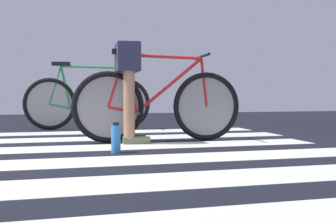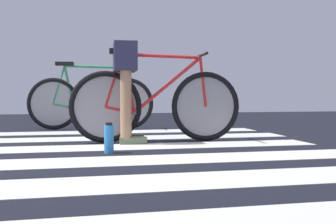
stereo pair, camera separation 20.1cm
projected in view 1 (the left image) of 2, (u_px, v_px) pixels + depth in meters
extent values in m
cube|color=black|center=(53.00, 152.00, 3.41)|extent=(18.00, 14.00, 0.02)
cube|color=silver|center=(54.00, 187.00, 2.04)|extent=(5.20, 0.44, 0.00)
cube|color=beige|center=(59.00, 163.00, 2.76)|extent=(5.20, 0.44, 0.00)
cube|color=beige|center=(39.00, 150.00, 3.46)|extent=(5.20, 0.44, 0.00)
cube|color=beige|center=(54.00, 140.00, 4.22)|extent=(5.20, 0.44, 0.00)
cube|color=beige|center=(53.00, 133.00, 4.94)|extent=(5.20, 0.44, 0.00)
torus|color=black|center=(108.00, 107.00, 3.93)|extent=(0.72, 0.08, 0.72)
torus|color=black|center=(207.00, 107.00, 4.15)|extent=(0.72, 0.08, 0.72)
cylinder|color=gray|center=(108.00, 107.00, 3.93)|extent=(0.61, 0.03, 0.61)
cylinder|color=gray|center=(207.00, 107.00, 4.15)|extent=(0.61, 0.03, 0.61)
cylinder|color=red|center=(164.00, 57.00, 4.03)|extent=(0.80, 0.06, 0.05)
cylinder|color=red|center=(169.00, 85.00, 4.06)|extent=(0.70, 0.06, 0.59)
cylinder|color=red|center=(130.00, 84.00, 3.97)|extent=(0.15, 0.04, 0.59)
cylinder|color=red|center=(122.00, 110.00, 3.97)|extent=(0.29, 0.04, 0.09)
cylinder|color=red|center=(116.00, 81.00, 3.94)|extent=(0.19, 0.03, 0.53)
cylinder|color=red|center=(204.00, 83.00, 4.14)|extent=(0.09, 0.03, 0.50)
cube|color=black|center=(124.00, 52.00, 3.95)|extent=(0.24, 0.10, 0.05)
cylinder|color=black|center=(201.00, 56.00, 4.12)|extent=(0.05, 0.52, 0.03)
cylinder|color=#4C4C51|center=(136.00, 113.00, 4.00)|extent=(0.03, 0.34, 0.02)
cylinder|color=#A87A5B|center=(126.00, 93.00, 4.11)|extent=(0.11, 0.11, 0.90)
cylinder|color=#A87A5B|center=(129.00, 93.00, 3.83)|extent=(0.11, 0.11, 0.90)
cube|color=#2A2B48|center=(127.00, 58.00, 3.95)|extent=(0.23, 0.42, 0.28)
cube|color=#5F6C53|center=(133.00, 138.00, 4.14)|extent=(0.26, 0.11, 0.07)
cube|color=#5F6C53|center=(136.00, 140.00, 3.87)|extent=(0.26, 0.11, 0.07)
torus|color=black|center=(49.00, 104.00, 5.43)|extent=(0.72, 0.15, 0.72)
torus|color=black|center=(124.00, 104.00, 5.55)|extent=(0.72, 0.15, 0.72)
cylinder|color=gray|center=(49.00, 104.00, 5.43)|extent=(0.60, 0.09, 0.61)
cylinder|color=gray|center=(124.00, 104.00, 5.55)|extent=(0.60, 0.09, 0.61)
cylinder|color=#2F8450|center=(91.00, 67.00, 5.48)|extent=(0.80, 0.14, 0.05)
cylinder|color=#2F8450|center=(95.00, 88.00, 5.50)|extent=(0.70, 0.13, 0.59)
cylinder|color=#2F8450|center=(66.00, 87.00, 5.45)|extent=(0.16, 0.05, 0.59)
cylinder|color=#2F8450|center=(60.00, 106.00, 5.45)|extent=(0.29, 0.07, 0.09)
cylinder|color=#2F8450|center=(55.00, 85.00, 5.43)|extent=(0.19, 0.05, 0.53)
cylinder|color=#2F8450|center=(122.00, 86.00, 5.54)|extent=(0.09, 0.04, 0.50)
cube|color=black|center=(61.00, 64.00, 5.43)|extent=(0.25, 0.12, 0.05)
cylinder|color=black|center=(120.00, 66.00, 5.52)|extent=(0.10, 0.52, 0.03)
cylinder|color=#4C4C51|center=(70.00, 108.00, 5.47)|extent=(0.07, 0.34, 0.02)
cylinder|color=#338CE0|center=(116.00, 139.00, 3.27)|extent=(0.08, 0.08, 0.23)
cylinder|color=black|center=(116.00, 124.00, 3.26)|extent=(0.05, 0.05, 0.02)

